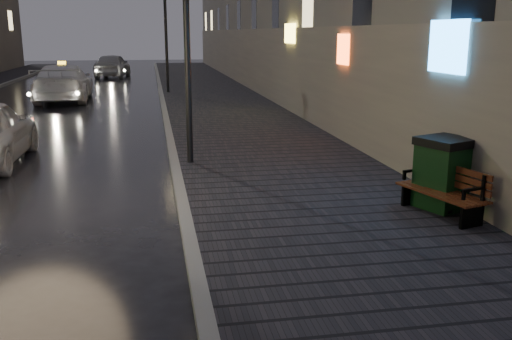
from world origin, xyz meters
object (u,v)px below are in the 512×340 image
at_px(bench, 444,190).
at_px(taxi_mid, 63,83).
at_px(trash_bin, 444,172).
at_px(lamp_near, 186,11).
at_px(lamp_far, 166,23).
at_px(car_far, 112,65).

relative_size(bench, taxi_mid, 0.30).
bearing_deg(trash_bin, lamp_near, 111.14).
bearing_deg(lamp_far, taxi_mid, -159.71).
bearing_deg(taxi_mid, bench, 112.58).
bearing_deg(bench, taxi_mid, 98.72).
bearing_deg(lamp_far, bench, -79.62).
bearing_deg(lamp_near, taxi_mid, 108.30).
relative_size(bench, trash_bin, 1.40).
xyz_separation_m(bench, taxi_mid, (-8.49, 18.87, 0.26)).
distance_m(lamp_near, trash_bin, 6.41).
relative_size(lamp_far, car_far, 1.11).
bearing_deg(bench, car_far, 86.83).
xyz_separation_m(trash_bin, taxi_mid, (-8.67, 18.51, 0.06)).
bearing_deg(trash_bin, car_far, 81.01).
height_order(trash_bin, taxi_mid, taxi_mid).
bearing_deg(taxi_mid, trash_bin, 113.44).
relative_size(lamp_far, taxi_mid, 0.93).
relative_size(lamp_far, trash_bin, 4.40).
bearing_deg(trash_bin, taxi_mid, 93.34).
bearing_deg(trash_bin, bench, -137.43).
bearing_deg(lamp_near, trash_bin, -47.11).
xyz_separation_m(lamp_near, trash_bin, (3.95, -4.25, -2.73)).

